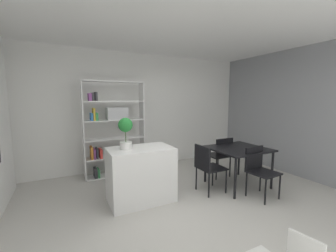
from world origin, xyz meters
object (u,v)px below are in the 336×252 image
Objects in this scene: dining_table at (238,152)px; dining_chair_far at (221,153)px; dining_chair_island_side at (207,165)px; potted_plant_on_island at (126,130)px; kitchen_island at (141,174)px; open_bookshelf at (111,127)px; dining_chair_near at (259,167)px.

dining_chair_far reaches higher than dining_table.
dining_chair_island_side is at bearing 33.38° from dining_chair_far.
potted_plant_on_island reaches higher than dining_table.
kitchen_island is 1.20× the size of dining_chair_island_side.
kitchen_island is 1.20× the size of dining_chair_far.
kitchen_island is 2.09× the size of potted_plant_on_island.
open_bookshelf is at bearing -29.74° from dining_chair_far.
kitchen_island is at bearing -7.12° from potted_plant_on_island.
potted_plant_on_island reaches higher than dining_chair_island_side.
dining_table is (2.07, -1.63, -0.41)m from open_bookshelf.
potted_plant_on_island is 0.24× the size of open_bookshelf.
dining_chair_far is at bearing 84.94° from dining_chair_near.
dining_chair_near is at bearing 88.34° from dining_chair_far.
potted_plant_on_island is 0.48× the size of dining_table.
potted_plant_on_island is at bearing 172.88° from kitchen_island.
kitchen_island is 1.55m from open_bookshelf.
dining_chair_far is at bearing 8.01° from kitchen_island.
dining_table is (2.13, -0.27, -0.52)m from potted_plant_on_island.
kitchen_island is 1.93m from dining_table.
dining_table is at bearing -7.12° from potted_plant_on_island.
dining_chair_island_side is at bearing -179.91° from dining_table.
open_bookshelf reaches higher than kitchen_island.
dining_table is 1.21× the size of dining_chair_near.
kitchen_island reaches higher than dining_table.
dining_chair_near is (1.89, -0.74, 0.07)m from kitchen_island.
open_bookshelf is 2.38× the size of dining_chair_far.
potted_plant_on_island is 1.57m from dining_chair_island_side.
open_bookshelf is (-0.17, 1.40, 0.64)m from kitchen_island.
dining_chair_near is (-0.01, -0.51, -0.16)m from dining_table.
dining_chair_far is (2.07, -1.13, -0.57)m from open_bookshelf.
dining_chair_far is (2.13, 0.24, -0.67)m from potted_plant_on_island.
dining_chair_island_side is 1.02× the size of dining_chair_near.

